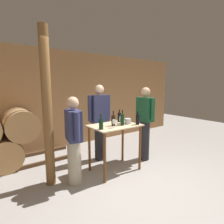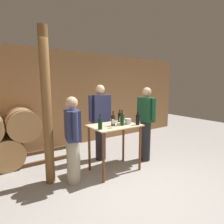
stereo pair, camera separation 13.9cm
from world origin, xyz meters
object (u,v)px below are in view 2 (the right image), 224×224
wooden_post (47,109)px  person_host (146,122)px  wine_bottle_far_left (100,124)px  person_visitor_bearded (100,121)px  wine_glass_near_left (113,122)px  wine_bottle_far_right (138,119)px  person_visitor_with_scarf (73,139)px  wine_glass_near_center (121,120)px  wine_bottle_right (120,117)px  wine_bottle_left (113,120)px  wine_bottle_center (122,120)px  ice_bucket (128,121)px  wine_glass_near_right (121,118)px

wooden_post → person_host: bearing=-6.3°
wooden_post → wine_bottle_far_left: (0.82, -0.40, -0.29)m
wooden_post → person_visitor_bearded: (1.27, 0.38, -0.42)m
wooden_post → wine_glass_near_left: bearing=-22.3°
wine_bottle_far_right → person_visitor_with_scarf: bearing=168.2°
wine_bottle_far_left → wine_glass_near_center: size_ratio=2.21×
wine_bottle_right → wine_glass_near_left: wine_bottle_right is taller
wine_glass_near_center → wine_bottle_left: bearing=-175.5°
wine_bottle_left → wine_glass_near_center: wine_bottle_left is taller
wine_bottle_center → wine_bottle_right: 0.36m
wine_bottle_right → wine_bottle_far_right: size_ratio=0.96×
wine_glass_near_left → wine_bottle_far_right: bearing=-6.3°
wine_bottle_left → person_visitor_bearded: bearing=81.4°
wooden_post → wine_bottle_right: bearing=-2.1°
wine_bottle_far_right → wine_glass_near_center: (-0.26, 0.22, -0.02)m
ice_bucket → person_visitor_bearded: (-0.23, 0.72, -0.08)m
wine_bottle_far_left → wine_bottle_left: wine_bottle_left is taller
ice_bucket → wine_bottle_right: bearing=88.7°
wine_bottle_far_right → person_visitor_bearded: bearing=112.0°
wooden_post → wine_glass_near_left: 1.19m
wooden_post → wine_bottle_center: (1.33, -0.37, -0.28)m
wine_glass_near_center → wine_glass_near_right: 0.11m
wine_glass_near_left → person_visitor_with_scarf: person_visitor_with_scarf is taller
ice_bucket → person_visitor_with_scarf: size_ratio=0.09×
wine_bottle_center → ice_bucket: size_ratio=2.27×
wine_bottle_left → wine_bottle_right: bearing=35.6°
wine_bottle_far_left → wine_glass_near_left: (0.25, -0.04, 0.01)m
person_host → wine_bottle_left: bearing=-176.1°
wooden_post → person_visitor_with_scarf: bearing=-33.5°
wooden_post → person_visitor_with_scarf: (0.36, -0.24, -0.53)m
person_visitor_with_scarf → person_visitor_bearded: 1.11m
wine_bottle_left → ice_bucket: size_ratio=2.17×
wine_bottle_far_left → wine_glass_near_center: (0.55, 0.11, -0.01)m
wine_glass_near_left → person_host: 1.08m
wine_bottle_center → wine_glass_near_center: wine_bottle_center is taller
wine_glass_near_center → person_visitor_bearded: person_visitor_bearded is taller
wine_bottle_far_left → wine_glass_near_left: 0.26m
wooden_post → person_visitor_with_scarf: wooden_post is taller
wine_bottle_far_right → wine_glass_near_left: wine_bottle_far_right is taller
person_visitor_bearded → wine_bottle_right: bearing=-61.5°
wine_bottle_center → wine_bottle_right: bearing=61.3°
wine_bottle_left → person_visitor_with_scarf: (-0.81, 0.06, -0.25)m
wine_glass_near_center → wine_glass_near_right: (0.07, 0.08, 0.01)m
wine_bottle_far_right → wine_glass_near_right: wine_bottle_far_right is taller
wine_glass_near_center → ice_bucket: 0.15m
wine_glass_near_left → person_visitor_with_scarf: bearing=164.1°
wine_bottle_far_left → wine_glass_near_right: (0.62, 0.19, 0.01)m
wine_bottle_center → ice_bucket: wine_bottle_center is taller
wine_bottle_right → person_host: 0.66m
wine_bottle_left → wine_glass_near_right: wine_bottle_left is taller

